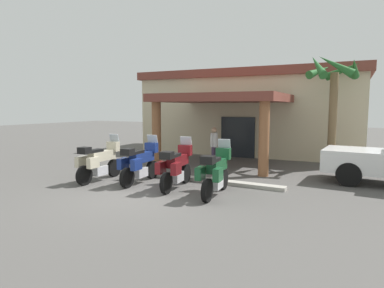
{
  "coord_description": "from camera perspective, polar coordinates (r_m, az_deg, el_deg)",
  "views": [
    {
      "loc": [
        5.98,
        -7.72,
        2.61
      ],
      "look_at": [
        0.03,
        3.44,
        1.2
      ],
      "focal_mm": 31.08,
      "sensor_mm": 36.0,
      "label": 1
    }
  ],
  "objects": [
    {
      "name": "ground_plane",
      "position": [
        10.11,
        -9.49,
        -8.69
      ],
      "size": [
        80.0,
        80.0,
        0.0
      ],
      "primitive_type": "plane",
      "color": "#514F4C"
    },
    {
      "name": "motel_building",
      "position": [
        19.85,
        10.23,
        5.49
      ],
      "size": [
        12.52,
        10.57,
        4.61
      ],
      "rotation": [
        0.0,
        0.0,
        0.04
      ],
      "color": "beige",
      "rests_on": "ground_plane"
    },
    {
      "name": "motorcycle_cream",
      "position": [
        12.21,
        -15.64,
        -2.89
      ],
      "size": [
        0.72,
        2.21,
        1.61
      ],
      "rotation": [
        0.0,
        0.0,
        1.61
      ],
      "color": "black",
      "rests_on": "ground_plane"
    },
    {
      "name": "motorcycle_blue",
      "position": [
        11.55,
        -8.97,
        -3.25
      ],
      "size": [
        0.73,
        2.21,
        1.61
      ],
      "rotation": [
        0.0,
        0.0,
        1.64
      ],
      "color": "black",
      "rests_on": "ground_plane"
    },
    {
      "name": "motorcycle_maroon",
      "position": [
        10.7,
        -2.75,
        -3.94
      ],
      "size": [
        0.78,
        2.21,
        1.61
      ],
      "rotation": [
        0.0,
        0.0,
        1.7
      ],
      "color": "black",
      "rests_on": "ground_plane"
    },
    {
      "name": "motorcycle_green",
      "position": [
        9.85,
        4.07,
        -4.85
      ],
      "size": [
        0.75,
        2.21,
        1.61
      ],
      "rotation": [
        0.0,
        0.0,
        1.68
      ],
      "color": "black",
      "rests_on": "ground_plane"
    },
    {
      "name": "pedestrian",
      "position": [
        14.77,
        3.78,
        0.08
      ],
      "size": [
        0.32,
        0.53,
        1.72
      ],
      "rotation": [
        0.0,
        0.0,
        3.11
      ],
      "color": "#3F334C",
      "rests_on": "ground_plane"
    },
    {
      "name": "palm_tree_near_portico",
      "position": [
        15.14,
        23.09,
        9.27
      ],
      "size": [
        2.15,
        2.16,
        4.88
      ],
      "color": "brown",
      "rests_on": "ground_plane"
    },
    {
      "name": "curb_strip",
      "position": [
        12.28,
        -2.62,
        -5.63
      ],
      "size": [
        7.92,
        0.36,
        0.12
      ],
      "primitive_type": "cube",
      "color": "#ADA89E",
      "rests_on": "ground_plane"
    }
  ]
}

